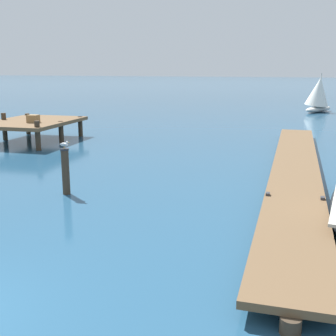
# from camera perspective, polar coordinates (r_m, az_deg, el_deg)

# --- Properties ---
(floating_dock) EXTENTS (2.93, 22.19, 0.53)m
(floating_dock) POSITION_cam_1_polar(r_m,az_deg,el_deg) (18.12, 16.22, -0.10)
(floating_dock) COLOR brown
(floating_dock) RESTS_ON ground
(pier_platform) EXTENTS (4.84, 6.19, 1.68)m
(pier_platform) POSITION_cam_1_polar(r_m,az_deg,el_deg) (27.12, -17.32, 5.61)
(pier_platform) COLOR brown
(pier_platform) RESTS_ON ground
(mooring_piling) EXTENTS (0.30, 0.30, 1.60)m
(mooring_piling) POSITION_cam_1_polar(r_m,az_deg,el_deg) (15.44, -13.18, -0.32)
(mooring_piling) COLOR #3D3023
(mooring_piling) RESTS_ON ground
(perched_seagull) EXTENTS (0.38, 0.15, 0.27)m
(perched_seagull) POSITION_cam_1_polar(r_m,az_deg,el_deg) (15.26, -13.37, 3.02)
(perched_seagull) COLOR gold
(perched_seagull) RESTS_ON mooring_piling
(distant_sailboat) EXTENTS (3.25, 4.49, 3.75)m
(distant_sailboat) POSITION_cam_1_polar(r_m,az_deg,el_deg) (45.55, 18.97, 9.01)
(distant_sailboat) COLOR silver
(distant_sailboat) RESTS_ON ground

